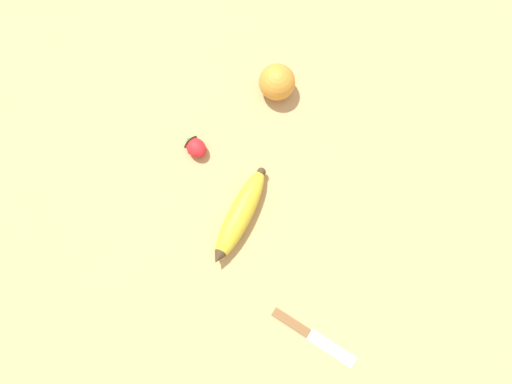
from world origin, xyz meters
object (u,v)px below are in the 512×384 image
object	(u,v)px
banana	(240,215)
paring_knife	(311,335)
strawberry	(195,147)
orange	(277,82)

from	to	relation	value
banana	paring_knife	bearing A→B (deg)	56.97
strawberry	paring_knife	world-z (taller)	strawberry
strawberry	paring_knife	distance (m)	0.41
orange	paring_knife	distance (m)	0.48
orange	paring_knife	size ratio (longest dim) A/B	0.42
orange	strawberry	bearing A→B (deg)	-94.43
banana	paring_knife	distance (m)	0.25
orange	strawberry	size ratio (longest dim) A/B	1.47
orange	paring_knife	bearing A→B (deg)	-35.85
strawberry	banana	bearing A→B (deg)	168.84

